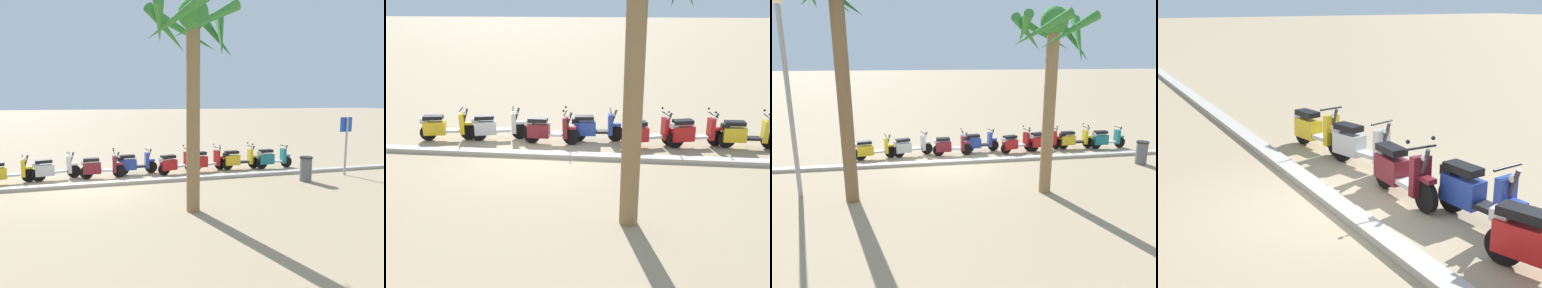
% 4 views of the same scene
% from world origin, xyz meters
% --- Properties ---
extents(ground_plane, '(200.00, 200.00, 0.00)m').
position_xyz_m(ground_plane, '(0.00, 0.00, 0.00)').
color(ground_plane, '#9E896B').
extents(curb_strip, '(60.00, 0.36, 0.12)m').
position_xyz_m(curb_strip, '(0.00, -0.03, 0.06)').
color(curb_strip, '#ADA89E').
rests_on(curb_strip, ground).
extents(scooter_teal_mid_rear, '(1.80, 0.56, 1.04)m').
position_xyz_m(scooter_teal_mid_rear, '(-7.68, -1.17, 0.46)').
color(scooter_teal_mid_rear, black).
rests_on(scooter_teal_mid_rear, ground).
extents(scooter_yellow_second_in_line, '(1.81, 0.56, 1.17)m').
position_xyz_m(scooter_yellow_second_in_line, '(-6.13, -1.40, 0.46)').
color(scooter_yellow_second_in_line, black).
rests_on(scooter_yellow_second_in_line, ground).
extents(scooter_red_tail_end, '(1.78, 0.74, 1.17)m').
position_xyz_m(scooter_red_tail_end, '(-4.56, -1.33, 0.47)').
color(scooter_red_tail_end, black).
rests_on(scooter_red_tail_end, ground).
extents(scooter_red_last_in_row, '(1.76, 0.81, 1.17)m').
position_xyz_m(scooter_red_last_in_row, '(-3.18, -1.19, 0.45)').
color(scooter_red_last_in_row, black).
rests_on(scooter_red_last_in_row, ground).
extents(scooter_blue_far_back, '(1.72, 0.56, 1.04)m').
position_xyz_m(scooter_blue_far_back, '(-1.52, -1.58, 0.45)').
color(scooter_blue_far_back, black).
rests_on(scooter_blue_far_back, ground).
extents(scooter_maroon_mid_front, '(1.78, 0.56, 1.17)m').
position_xyz_m(scooter_maroon_mid_front, '(-0.12, -1.18, 0.45)').
color(scooter_maroon_mid_front, black).
rests_on(scooter_maroon_mid_front, ground).
extents(scooter_silver_lead_nearest, '(1.79, 0.75, 1.04)m').
position_xyz_m(scooter_silver_lead_nearest, '(1.63, -1.37, 0.45)').
color(scooter_silver_lead_nearest, black).
rests_on(scooter_silver_lead_nearest, ground).
extents(scooter_yellow_gap_after_mid, '(1.79, 0.66, 1.04)m').
position_xyz_m(scooter_yellow_gap_after_mid, '(3.24, -1.15, 0.45)').
color(scooter_yellow_gap_after_mid, black).
rests_on(scooter_yellow_gap_after_mid, ground).
extents(palm_tree_far_corner, '(2.04, 2.05, 6.66)m').
position_xyz_m(palm_tree_far_corner, '(3.46, 3.35, 4.90)').
color(palm_tree_far_corner, brown).
rests_on(palm_tree_far_corner, ground).
extents(palm_tree_near_sign, '(2.41, 2.68, 5.75)m').
position_xyz_m(palm_tree_near_sign, '(-2.62, 3.60, 4.32)').
color(palm_tree_near_sign, olive).
rests_on(palm_tree_near_sign, ground).
extents(litter_bin, '(0.48, 0.48, 0.95)m').
position_xyz_m(litter_bin, '(-7.76, 1.37, 0.48)').
color(litter_bin, '#56565B').
rests_on(litter_bin, ground).
extents(street_lamp, '(0.36, 0.36, 6.10)m').
position_xyz_m(street_lamp, '(5.16, 2.65, 3.76)').
color(street_lamp, '#939399').
rests_on(street_lamp, ground).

